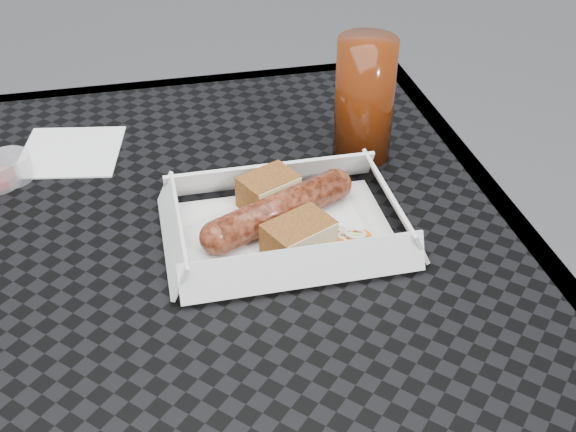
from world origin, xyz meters
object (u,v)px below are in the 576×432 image
Objects in this scene: bratwurst at (279,210)px; drink_glass at (364,100)px; food_tray at (286,232)px; patio_table at (162,302)px.

drink_glass is at bearing 43.65° from bratwurst.
bratwurst is at bearing 107.12° from food_tray.
patio_table is 3.64× the size of food_tray.
bratwurst is at bearing 3.71° from patio_table.
patio_table is at bearing -153.37° from drink_glass.
patio_table is 0.33m from drink_glass.
bratwurst is (0.13, 0.01, 0.10)m from patio_table.
patio_table is 4.49× the size of bratwurst.
patio_table is at bearing -176.29° from bratwurst.
bratwurst reaches higher than food_tray.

